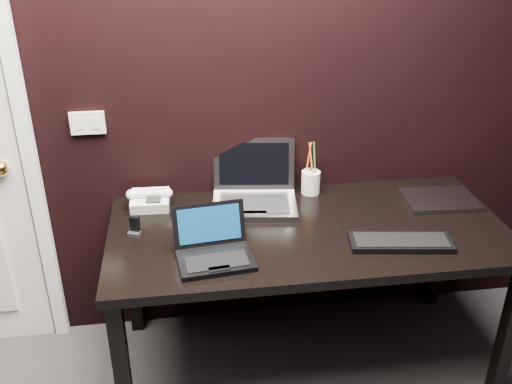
{
  "coord_description": "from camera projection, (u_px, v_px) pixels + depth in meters",
  "views": [
    {
      "loc": [
        -0.22,
        -0.66,
        1.97
      ],
      "look_at": [
        0.07,
        1.35,
        0.95
      ],
      "focal_mm": 40.0,
      "sensor_mm": 36.0,
      "label": 1
    }
  ],
  "objects": [
    {
      "name": "wall_switch",
      "position": [
        88.0,
        123.0,
        2.5
      ],
      "size": [
        0.15,
        0.02,
        0.1
      ],
      "color": "silver",
      "rests_on": "wall_back"
    },
    {
      "name": "desk_phone",
      "position": [
        150.0,
        200.0,
        2.59
      ],
      "size": [
        0.21,
        0.16,
        0.1
      ],
      "color": "silver",
      "rests_on": "desk"
    },
    {
      "name": "netbook",
      "position": [
        214.0,
        250.0,
        2.21
      ],
      "size": [
        0.32,
        0.29,
        0.18
      ],
      "color": "black",
      "rests_on": "desk"
    },
    {
      "name": "closed_laptop",
      "position": [
        440.0,
        200.0,
        2.65
      ],
      "size": [
        0.34,
        0.25,
        0.02
      ],
      "color": "gray",
      "rests_on": "desk"
    },
    {
      "name": "desk",
      "position": [
        308.0,
        242.0,
        2.48
      ],
      "size": [
        1.7,
        0.8,
        0.74
      ],
      "color": "black",
      "rests_on": "ground"
    },
    {
      "name": "silver_laptop",
      "position": [
        254.0,
        193.0,
        2.62
      ],
      "size": [
        0.42,
        0.39,
        0.26
      ],
      "color": "gray",
      "rests_on": "desk"
    },
    {
      "name": "ext_keyboard",
      "position": [
        401.0,
        242.0,
        2.31
      ],
      "size": [
        0.43,
        0.2,
        0.03
      ],
      "color": "black",
      "rests_on": "desk"
    },
    {
      "name": "wall_back",
      "position": [
        227.0,
        77.0,
        2.51
      ],
      "size": [
        4.0,
        0.0,
        4.0
      ],
      "primitive_type": "plane",
      "rotation": [
        1.57,
        0.0,
        0.0
      ],
      "color": "black",
      "rests_on": "ground"
    },
    {
      "name": "pen_cup",
      "position": [
        311.0,
        181.0,
        2.71
      ],
      "size": [
        0.1,
        0.1,
        0.26
      ],
      "color": "silver",
      "rests_on": "desk"
    },
    {
      "name": "mobile_phone",
      "position": [
        135.0,
        228.0,
        2.37
      ],
      "size": [
        0.06,
        0.06,
        0.08
      ],
      "color": "black",
      "rests_on": "desk"
    }
  ]
}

